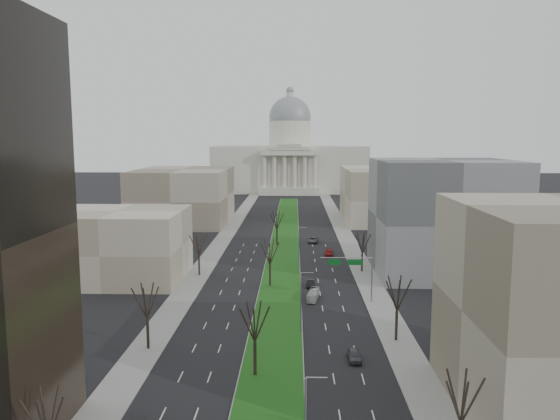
% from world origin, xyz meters
% --- Properties ---
extents(ground, '(600.00, 600.00, 0.00)m').
position_xyz_m(ground, '(0.00, 120.00, 0.00)').
color(ground, black).
rests_on(ground, ground).
extents(median, '(8.00, 222.03, 0.20)m').
position_xyz_m(median, '(0.00, 118.99, 0.10)').
color(median, '#999993').
rests_on(median, ground).
extents(sidewalk_left, '(5.00, 330.00, 0.15)m').
position_xyz_m(sidewalk_left, '(-17.50, 95.00, 0.07)').
color(sidewalk_left, gray).
rests_on(sidewalk_left, ground).
extents(sidewalk_right, '(5.00, 330.00, 0.15)m').
position_xyz_m(sidewalk_right, '(17.50, 95.00, 0.07)').
color(sidewalk_right, gray).
rests_on(sidewalk_right, ground).
extents(capitol, '(80.00, 46.00, 55.00)m').
position_xyz_m(capitol, '(0.00, 269.59, 16.31)').
color(capitol, beige).
rests_on(capitol, ground).
extents(building_beige_left, '(26.00, 22.00, 14.00)m').
position_xyz_m(building_beige_left, '(-33.00, 85.00, 7.00)').
color(building_beige_left, tan).
rests_on(building_beige_left, ground).
extents(building_grey_right, '(28.00, 26.00, 24.00)m').
position_xyz_m(building_grey_right, '(34.00, 92.00, 12.00)').
color(building_grey_right, '#595B5E').
rests_on(building_grey_right, ground).
extents(building_far_left, '(30.00, 40.00, 18.00)m').
position_xyz_m(building_far_left, '(-35.00, 160.00, 9.00)').
color(building_far_left, gray).
rests_on(building_far_left, ground).
extents(building_far_right, '(30.00, 40.00, 18.00)m').
position_xyz_m(building_far_right, '(35.00, 165.00, 9.00)').
color(building_far_right, tan).
rests_on(building_far_right, ground).
extents(tree_left_near, '(5.10, 5.10, 9.18)m').
position_xyz_m(tree_left_near, '(-17.20, 18.00, 6.61)').
color(tree_left_near, black).
rests_on(tree_left_near, ground).
extents(tree_left_mid, '(5.40, 5.40, 9.72)m').
position_xyz_m(tree_left_mid, '(-17.20, 48.00, 7.00)').
color(tree_left_mid, black).
rests_on(tree_left_mid, ground).
extents(tree_left_far, '(5.28, 5.28, 9.50)m').
position_xyz_m(tree_left_far, '(-17.20, 88.00, 6.84)').
color(tree_left_far, black).
rests_on(tree_left_far, ground).
extents(tree_right_near, '(5.16, 5.16, 9.29)m').
position_xyz_m(tree_right_near, '(17.20, 22.00, 6.69)').
color(tree_right_near, black).
rests_on(tree_right_near, ground).
extents(tree_right_mid, '(5.52, 5.52, 9.94)m').
position_xyz_m(tree_right_mid, '(17.20, 52.00, 7.16)').
color(tree_right_mid, black).
rests_on(tree_right_mid, ground).
extents(tree_right_far, '(5.04, 5.04, 9.07)m').
position_xyz_m(tree_right_far, '(17.20, 92.00, 6.53)').
color(tree_right_far, black).
rests_on(tree_right_far, ground).
extents(tree_median_a, '(5.40, 5.40, 9.72)m').
position_xyz_m(tree_median_a, '(-2.00, 40.00, 7.00)').
color(tree_median_a, black).
rests_on(tree_median_a, ground).
extents(tree_median_b, '(5.40, 5.40, 9.72)m').
position_xyz_m(tree_median_b, '(-2.00, 80.00, 7.00)').
color(tree_median_b, black).
rests_on(tree_median_b, ground).
extents(tree_median_c, '(5.40, 5.40, 9.72)m').
position_xyz_m(tree_median_c, '(-2.00, 120.00, 7.00)').
color(tree_median_c, black).
rests_on(tree_median_c, ground).
extents(streetlamp_median_b, '(1.90, 0.20, 9.16)m').
position_xyz_m(streetlamp_median_b, '(3.76, 55.00, 4.81)').
color(streetlamp_median_b, gray).
rests_on(streetlamp_median_b, ground).
extents(streetlamp_median_c, '(1.90, 0.20, 9.16)m').
position_xyz_m(streetlamp_median_c, '(3.76, 95.00, 4.81)').
color(streetlamp_median_c, gray).
rests_on(streetlamp_median_c, ground).
extents(mast_arm_signs, '(9.12, 0.24, 8.09)m').
position_xyz_m(mast_arm_signs, '(13.49, 70.03, 6.11)').
color(mast_arm_signs, gray).
rests_on(mast_arm_signs, ground).
extents(car_grey_near, '(1.76, 4.13, 1.39)m').
position_xyz_m(car_grey_near, '(10.51, 44.99, 0.70)').
color(car_grey_near, '#43454A').
rests_on(car_grey_near, ground).
extents(car_black, '(1.76, 4.18, 1.34)m').
position_xyz_m(car_black, '(5.85, 79.82, 0.67)').
color(car_black, black).
rests_on(car_black, ground).
extents(car_red, '(2.39, 5.15, 1.46)m').
position_xyz_m(car_red, '(11.12, 107.72, 0.73)').
color(car_red, maroon).
rests_on(car_red, ground).
extents(car_grey_far, '(2.96, 5.56, 1.49)m').
position_xyz_m(car_grey_far, '(7.82, 124.41, 0.74)').
color(car_grey_far, '#54575C').
rests_on(car_grey_far, ground).
extents(box_van, '(2.55, 6.56, 1.78)m').
position_xyz_m(box_van, '(6.06, 71.52, 0.89)').
color(box_van, silver).
rests_on(box_van, ground).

